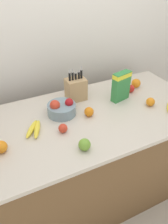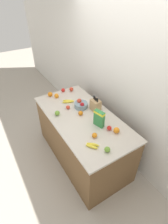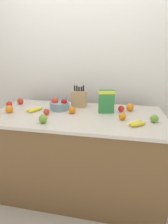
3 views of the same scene
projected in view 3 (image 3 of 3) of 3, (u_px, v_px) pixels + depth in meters
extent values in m
plane|color=#B2A899|center=(77.00, 185.00, 2.13)|extent=(14.00, 14.00, 0.00)
cube|color=silver|center=(88.00, 72.00, 2.36)|extent=(9.00, 0.06, 2.60)
cube|color=brown|center=(77.00, 153.00, 1.99)|extent=(1.80, 0.89, 0.89)
cube|color=beige|center=(76.00, 115.00, 1.85)|extent=(1.83, 0.92, 0.03)
cube|color=tan|center=(79.00, 99.00, 2.08)|extent=(0.16, 0.12, 0.19)
cylinder|color=black|center=(75.00, 88.00, 2.05)|extent=(0.02, 0.02, 0.06)
cube|color=silver|center=(75.00, 84.00, 2.03)|extent=(0.01, 0.00, 0.03)
cylinder|color=black|center=(77.00, 88.00, 2.04)|extent=(0.02, 0.02, 0.06)
cube|color=silver|center=(77.00, 84.00, 2.03)|extent=(0.01, 0.00, 0.03)
cylinder|color=black|center=(79.00, 89.00, 2.04)|extent=(0.02, 0.02, 0.05)
cube|color=silver|center=(79.00, 86.00, 2.03)|extent=(0.01, 0.00, 0.02)
cylinder|color=black|center=(81.00, 89.00, 2.03)|extent=(0.02, 0.02, 0.05)
cube|color=silver|center=(81.00, 85.00, 2.02)|extent=(0.01, 0.00, 0.03)
cylinder|color=black|center=(83.00, 88.00, 2.03)|extent=(0.02, 0.02, 0.07)
cube|color=silver|center=(83.00, 84.00, 2.01)|extent=(0.01, 0.00, 0.04)
cube|color=#338442|center=(106.00, 101.00, 1.84)|extent=(0.17, 0.10, 0.25)
cube|color=yellow|center=(107.00, 92.00, 1.81)|extent=(0.17, 0.10, 0.04)
cylinder|color=gray|center=(60.00, 106.00, 1.98)|extent=(0.22, 0.22, 0.08)
sphere|color=#A31419|center=(64.00, 102.00, 1.94)|extent=(0.07, 0.07, 0.07)
sphere|color=red|center=(55.00, 101.00, 1.97)|extent=(0.08, 0.08, 0.08)
ellipsoid|color=yellow|center=(135.00, 123.00, 1.55)|extent=(0.15, 0.14, 0.04)
ellipsoid|color=yellow|center=(138.00, 124.00, 1.52)|extent=(0.16, 0.13, 0.04)
ellipsoid|color=yellow|center=(36.00, 110.00, 1.92)|extent=(0.11, 0.20, 0.04)
ellipsoid|color=yellow|center=(34.00, 109.00, 1.94)|extent=(0.14, 0.18, 0.04)
sphere|color=red|center=(121.00, 109.00, 1.91)|extent=(0.07, 0.07, 0.07)
sphere|color=#6B9E33|center=(154.00, 118.00, 1.60)|extent=(0.07, 0.07, 0.07)
sphere|color=red|center=(20.00, 101.00, 2.20)|extent=(0.08, 0.08, 0.08)
sphere|color=red|center=(46.00, 112.00, 1.80)|extent=(0.06, 0.06, 0.06)
sphere|color=#6B9E33|center=(43.00, 119.00, 1.59)|extent=(0.08, 0.08, 0.08)
sphere|color=red|center=(9.00, 104.00, 2.07)|extent=(0.07, 0.07, 0.07)
sphere|color=orange|center=(9.00, 109.00, 1.87)|extent=(0.08, 0.08, 0.08)
sphere|color=orange|center=(130.00, 107.00, 1.93)|extent=(0.09, 0.09, 0.09)
sphere|color=orange|center=(122.00, 116.00, 1.66)|extent=(0.07, 0.07, 0.07)
sphere|color=orange|center=(72.00, 110.00, 1.84)|extent=(0.07, 0.07, 0.07)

